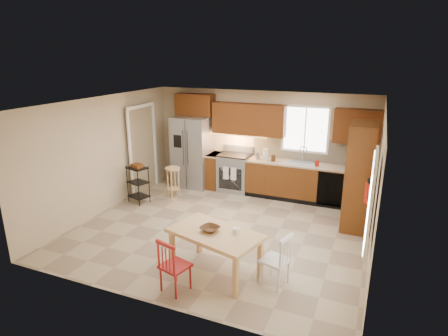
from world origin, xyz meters
name	(u,v)px	position (x,y,z in m)	size (l,w,h in m)	color
floor	(221,229)	(0.00, 0.00, 0.00)	(5.50, 5.50, 0.00)	tan
ceiling	(221,103)	(0.00, 0.00, 2.50)	(5.50, 5.00, 0.02)	silver
wall_back	(260,142)	(0.00, 2.50, 1.25)	(5.50, 0.02, 2.50)	#CCB793
wall_front	(146,222)	(0.00, -2.50, 1.25)	(5.50, 0.02, 2.50)	#CCB793
wall_left	(104,155)	(-2.75, 0.00, 1.25)	(0.02, 5.00, 2.50)	#CCB793
wall_right	(377,189)	(2.75, 0.00, 1.25)	(0.02, 5.00, 2.50)	#CCB793
refrigerator	(193,152)	(-1.70, 2.12, 0.91)	(0.92, 0.75, 1.82)	gray
range_stove	(235,173)	(-0.55, 2.19, 0.46)	(0.76, 0.63, 0.92)	gray
base_cabinet_narrow	(215,171)	(-1.10, 2.20, 0.45)	(0.30, 0.60, 0.90)	brown
base_cabinet_run	(308,182)	(1.29, 2.20, 0.45)	(2.92, 0.60, 0.90)	brown
dishwasher	(331,189)	(1.85, 1.91, 0.45)	(0.60, 0.02, 0.78)	black
backsplash	(312,150)	(1.29, 2.48, 1.18)	(2.92, 0.03, 0.55)	beige
upper_over_fridge	(195,105)	(-1.70, 2.33, 2.10)	(1.00, 0.35, 0.55)	#5B2C0F
upper_left_block	(249,119)	(-0.25, 2.33, 1.83)	(1.80, 0.35, 0.75)	#5B2C0F
upper_right_block	(358,127)	(2.25, 2.33, 1.83)	(1.00, 0.35, 0.75)	#5B2C0F
window_back	(305,129)	(1.10, 2.48, 1.65)	(1.12, 0.04, 1.12)	white
sink	(301,165)	(1.10, 2.20, 0.86)	(0.62, 0.46, 0.16)	gray
undercab_glow	(237,134)	(-0.55, 2.30, 1.43)	(1.60, 0.30, 0.01)	#FFBF66
soap_bottle	(317,162)	(1.48, 2.10, 1.00)	(0.09, 0.09, 0.19)	#AF180C
paper_towel	(266,154)	(0.25, 2.15, 1.04)	(0.12, 0.12, 0.28)	white
canister_steel	(258,155)	(0.05, 2.15, 0.99)	(0.11, 0.11, 0.18)	gray
canister_wood	(273,158)	(0.45, 2.12, 0.97)	(0.10, 0.10, 0.14)	#452612
pantry	(359,176)	(2.43, 1.20, 1.05)	(0.50, 0.95, 2.10)	brown
fire_extinguisher	(368,193)	(2.63, 0.15, 1.10)	(0.12, 0.12, 0.36)	#AF180C
window_right	(371,201)	(2.68, -1.15, 1.45)	(0.04, 1.02, 1.32)	white
doorway	(142,150)	(-2.67, 1.30, 1.05)	(0.04, 0.95, 2.10)	#8C7A59
dining_table	(215,253)	(0.51, -1.44, 0.35)	(1.43, 0.80, 0.69)	tan
chair_red	(175,265)	(0.16, -2.09, 0.42)	(0.39, 0.39, 0.84)	maroon
chair_white	(275,259)	(1.46, -1.39, 0.42)	(0.39, 0.39, 0.84)	white
table_bowl	(210,231)	(0.42, -1.44, 0.70)	(0.29, 0.29, 0.07)	#452612
table_jar	(236,232)	(0.82, -1.35, 0.73)	(0.10, 0.10, 0.11)	white
bar_stool	(173,182)	(-1.76, 1.18, 0.37)	(0.36, 0.36, 0.74)	tan
utility_cart	(138,184)	(-2.33, 0.58, 0.44)	(0.44, 0.34, 0.89)	black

